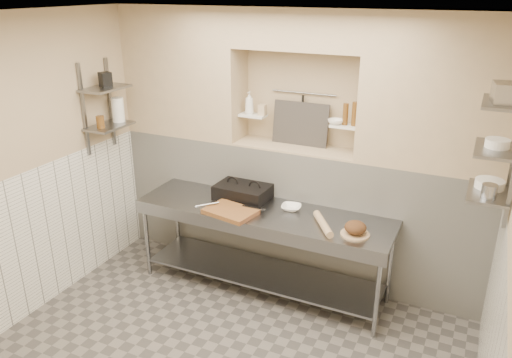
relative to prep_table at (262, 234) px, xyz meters
The scene contains 43 objects.
ceiling 2.51m from the prep_table, 83.84° to the right, with size 4.00×3.90×0.10m, color silver.
wall_left 2.38m from the prep_table, 148.39° to the right, with size 0.10×3.90×2.80m, color tan.
wall_back 1.12m from the prep_table, 81.12° to the left, with size 4.00×0.10×2.80m, color tan.
backwall_lower 0.58m from the prep_table, 77.31° to the left, with size 4.00×0.40×1.40m, color silver.
alcove_sill 0.96m from the prep_table, 77.31° to the left, with size 1.30×0.40×0.02m, color tan.
backwall_pillar_left 1.97m from the prep_table, 154.67° to the left, with size 1.35×0.40×1.40m, color tan.
backwall_pillar_right 2.13m from the prep_table, 21.32° to the left, with size 1.35×0.40×1.40m, color tan.
backwall_header 2.04m from the prep_table, 77.31° to the left, with size 1.30×0.40×0.40m, color tan.
wainscot_left 2.21m from the prep_table, 147.57° to the right, with size 0.02×3.90×1.40m, color silver.
alcove_shelf_left 1.26m from the prep_table, 123.31° to the left, with size 0.28×0.16×0.03m, color white.
alcove_shelf_right 1.35m from the prep_table, 42.09° to the left, with size 0.28×0.16×0.03m, color white.
utensil_rail 1.51m from the prep_table, 80.18° to the left, with size 0.02×0.02×0.70m, color gray.
hanging_steel 1.35m from the prep_table, 79.91° to the left, with size 0.02×0.02×0.30m, color black.
splash_panel 1.21m from the prep_table, 79.17° to the left, with size 0.60×0.02×0.45m, color #383330.
shelf_rail_left_a 2.18m from the prep_table, behind, with size 0.03×0.03×0.95m, color slate.
shelf_rail_left_b 2.21m from the prep_table, 169.78° to the right, with size 0.03×0.03×0.95m, color slate.
wall_shelf_left_lower 1.97m from the prep_table, behind, with size 0.30×0.50×0.03m, color slate.
wall_shelf_left_upper 2.19m from the prep_table, behind, with size 0.30×0.50×0.03m, color slate.
wall_shelf_right_lower 2.15m from the prep_table, ahead, with size 0.30×0.50×0.03m, color slate.
wall_shelf_right_mid 2.31m from the prep_table, ahead, with size 0.30×0.50×0.03m, color slate.
wall_shelf_right_upper 2.51m from the prep_table, ahead, with size 0.30×0.50×0.03m, color slate.
prep_table is the anchor object (origin of this frame).
panini_press 0.50m from the prep_table, 146.59° to the left, with size 0.56×0.41×0.15m.
cutting_board 0.42m from the prep_table, 143.07° to the right, with size 0.48×0.34×0.04m, color brown.
knife_blade 0.32m from the prep_table, 135.48° to the right, with size 0.25×0.03×0.01m, color gray.
tongs 0.63m from the prep_table, 157.23° to the right, with size 0.02×0.02×0.25m, color gray.
mixing_bowl 0.40m from the prep_table, 29.49° to the left, with size 0.20×0.20×0.05m, color white.
rolling_pin 0.72m from the prep_table, ahead, with size 0.07×0.07×0.45m, color tan.
bread_board 1.00m from the prep_table, ahead, with size 0.26×0.26×0.02m, color tan.
bread_loaf 1.02m from the prep_table, ahead, with size 0.20×0.20×0.12m, color #4C2D19.
bottle_soap 1.37m from the prep_table, 126.39° to the left, with size 0.09×0.09×0.24m, color white.
jar_alcove 1.29m from the prep_table, 114.71° to the left, with size 0.07×0.07×0.11m, color tan.
bowl_alcove 1.34m from the prep_table, 45.63° to the left, with size 0.15×0.15×0.05m, color white.
condiment_a 1.50m from the prep_table, 38.56° to the left, with size 0.06×0.06×0.23m, color #5A3814.
condiment_b 1.45m from the prep_table, 41.79° to the left, with size 0.05×0.05×0.21m, color #5A3814.
condiment_c 1.47m from the prep_table, 39.14° to the left, with size 0.07×0.07×0.13m, color white.
jug_left 2.04m from the prep_table, behind, with size 0.13×0.13×0.26m, color white.
jar_left 2.02m from the prep_table, behind, with size 0.08×0.08×0.12m, color #5A3814.
box_left_upper 2.24m from the prep_table, behind, with size 0.11×0.11×0.15m, color black.
bowl_right 2.17m from the prep_table, ahead, with size 0.22×0.22×0.07m, color white.
canister_right 2.19m from the prep_table, ahead, with size 0.11×0.11×0.11m, color gray.
bowl_right_mid 2.34m from the prep_table, ahead, with size 0.18×0.18×0.06m, color white.
basket_right 2.57m from the prep_table, ahead, with size 0.19×0.23×0.14m, color gray.
Camera 1 is at (1.72, -2.90, 3.00)m, focal length 35.00 mm.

